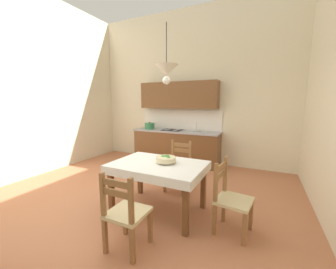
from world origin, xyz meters
name	(u,v)px	position (x,y,z in m)	size (l,w,h in m)	color
ground_plane	(128,208)	(0.00, 0.00, -0.05)	(6.02, 6.30, 0.10)	#B7704C
wall_back	(189,88)	(0.00, 2.91, 2.05)	(6.02, 0.12, 4.10)	beige
wall_left	(14,83)	(-2.77, 0.00, 2.05)	(0.12, 6.30, 4.10)	beige
kitchen_cabinetry	(176,132)	(-0.23, 2.58, 0.86)	(2.38, 0.63, 2.20)	brown
dining_table	(158,171)	(0.53, 0.09, 0.63)	(1.39, 0.96, 0.75)	brown
dining_chair_kitchen_side	(178,167)	(0.51, 0.92, 0.44)	(0.42, 0.42, 0.93)	#D1BC89
dining_chair_camera_side	(125,214)	(0.60, -0.82, 0.44)	(0.42, 0.42, 0.93)	#D1BC89
dining_chair_window_side	(231,199)	(1.60, 0.02, 0.44)	(0.48, 0.48, 0.93)	#D1BC89
fruit_bowl	(166,159)	(0.63, 0.15, 0.81)	(0.30, 0.30, 0.12)	beige
pendant_lamp	(166,71)	(0.67, 0.08, 2.08)	(0.32, 0.32, 0.80)	black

